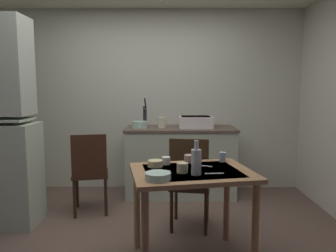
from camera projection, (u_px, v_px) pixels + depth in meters
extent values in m
plane|color=brown|center=(138.00, 245.00, 2.99)|extent=(5.26, 5.26, 0.00)
cube|color=beige|center=(149.00, 100.00, 4.63)|extent=(4.36, 0.10, 2.52)
cube|color=#AFBCA6|center=(180.00, 162.00, 4.36)|extent=(1.42, 0.60, 0.89)
cube|color=brown|center=(181.00, 129.00, 4.30)|extent=(1.45, 0.63, 0.03)
sphere|color=#2D2823|center=(164.00, 165.00, 4.04)|extent=(0.02, 0.02, 0.02)
cube|color=white|center=(196.00, 122.00, 4.29)|extent=(0.44, 0.34, 0.15)
cube|color=black|center=(196.00, 117.00, 4.28)|extent=(0.38, 0.28, 0.01)
cylinder|color=#232328|center=(145.00, 117.00, 4.34)|extent=(0.05, 0.05, 0.28)
cylinder|color=#232328|center=(144.00, 110.00, 4.25)|extent=(0.03, 0.12, 0.03)
cylinder|color=black|center=(145.00, 102.00, 4.37)|extent=(0.02, 0.16, 0.12)
cylinder|color=#ADD1C1|center=(140.00, 125.00, 4.25)|extent=(0.20, 0.20, 0.09)
cylinder|color=beige|center=(162.00, 122.00, 4.26)|extent=(0.11, 0.11, 0.14)
cube|color=#9D724B|center=(192.00, 173.00, 2.64)|extent=(1.09, 0.90, 0.04)
cube|color=silver|center=(192.00, 171.00, 2.64)|extent=(0.85, 0.70, 0.00)
cylinder|color=#9A6D4F|center=(145.00, 239.00, 2.32)|extent=(0.06, 0.06, 0.74)
cylinder|color=#A37246|center=(255.00, 230.00, 2.47)|extent=(0.06, 0.06, 0.74)
cylinder|color=#9C764F|center=(137.00, 208.00, 2.91)|extent=(0.06, 0.06, 0.74)
cylinder|color=#9F6C4D|center=(227.00, 202.00, 3.06)|extent=(0.06, 0.06, 0.74)
cube|color=#392619|center=(190.00, 185.00, 3.34)|extent=(0.46, 0.46, 0.03)
cube|color=#362515|center=(189.00, 165.00, 3.13)|extent=(0.38, 0.08, 0.50)
cylinder|color=#392619|center=(207.00, 202.00, 3.51)|extent=(0.04, 0.04, 0.43)
cylinder|color=#392619|center=(176.00, 200.00, 3.56)|extent=(0.04, 0.04, 0.43)
cylinder|color=#392619|center=(206.00, 214.00, 3.17)|extent=(0.04, 0.04, 0.43)
cylinder|color=#392619|center=(172.00, 212.00, 3.23)|extent=(0.04, 0.04, 0.43)
cube|color=#362118|center=(90.00, 174.00, 3.76)|extent=(0.47, 0.47, 0.03)
cube|color=#392013|center=(89.00, 156.00, 3.55)|extent=(0.38, 0.10, 0.47)
cylinder|color=#362118|center=(106.00, 188.00, 3.98)|extent=(0.04, 0.04, 0.44)
cylinder|color=#362118|center=(77.00, 190.00, 3.92)|extent=(0.04, 0.04, 0.44)
cylinder|color=#362118|center=(106.00, 197.00, 3.65)|extent=(0.04, 0.04, 0.44)
cylinder|color=#362118|center=(75.00, 199.00, 3.59)|extent=(0.04, 0.04, 0.44)
cylinder|color=beige|center=(155.00, 164.00, 2.76)|extent=(0.13, 0.13, 0.06)
cylinder|color=#ADD1C1|center=(158.00, 176.00, 2.38)|extent=(0.19, 0.19, 0.05)
cylinder|color=beige|center=(182.00, 168.00, 2.57)|extent=(0.09, 0.09, 0.08)
cylinder|color=tan|center=(189.00, 159.00, 2.91)|extent=(0.09, 0.09, 0.07)
cylinder|color=#9EB2C6|center=(223.00, 157.00, 2.94)|extent=(0.06, 0.06, 0.09)
cylinder|color=white|center=(166.00, 161.00, 2.85)|extent=(0.08, 0.08, 0.07)
cylinder|color=#B7BCC1|center=(196.00, 162.00, 2.50)|extent=(0.08, 0.08, 0.20)
cylinder|color=#B7BCC1|center=(196.00, 145.00, 2.49)|extent=(0.04, 0.04, 0.07)
cube|color=silver|center=(202.00, 166.00, 2.79)|extent=(0.18, 0.09, 0.00)
cube|color=beige|center=(214.00, 173.00, 2.54)|extent=(0.15, 0.03, 0.00)
cube|color=beige|center=(162.00, 171.00, 2.61)|extent=(0.14, 0.05, 0.00)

